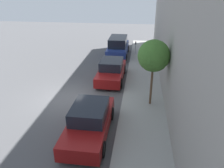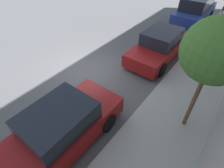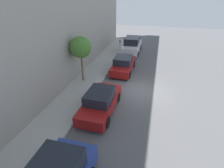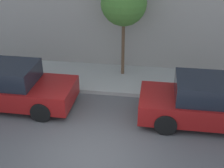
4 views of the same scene
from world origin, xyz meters
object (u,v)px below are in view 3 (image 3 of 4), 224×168
parked_sedan_second (123,64)px  parking_meter_near (120,44)px  street_tree (81,48)px  parked_sedan_third (100,102)px  parked_suv_nearest (132,46)px

parked_sedan_second → parking_meter_near: size_ratio=3.17×
street_tree → parked_sedan_third: bearing=127.6°
parked_sedan_second → parked_sedan_third: 6.80m
parking_meter_near → parked_sedan_second: bearing=105.5°
parking_meter_near → street_tree: bearing=82.4°
parked_suv_nearest → parking_meter_near: 1.57m
parking_meter_near → street_tree: street_tree is taller
street_tree → parking_meter_near: bearing=-97.6°
parked_sedan_second → parking_meter_near: 6.40m
parking_meter_near → street_tree: (1.23, 9.29, 2.07)m
parked_sedan_third → parking_meter_near: 13.06m
parked_suv_nearest → parking_meter_near: (1.57, 0.04, 0.09)m
street_tree → parked_suv_nearest: bearing=-106.7°
parked_suv_nearest → parked_sedan_third: bearing=90.1°
parked_suv_nearest → street_tree: street_tree is taller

